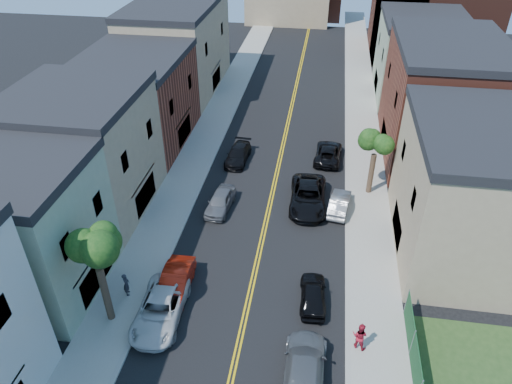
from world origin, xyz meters
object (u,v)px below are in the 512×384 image
at_px(pedestrian_left, 126,284).
at_px(grey_car_left, 220,201).
at_px(grey_car_right, 304,369).
at_px(black_car_right, 313,294).
at_px(silver_car_right, 339,203).
at_px(black_car_left, 238,154).
at_px(red_sedan, 175,284).
at_px(black_suv_lane, 308,197).
at_px(pedestrian_right, 360,336).
at_px(white_pickup, 160,309).
at_px(dark_car_right_far, 328,153).

bearing_deg(pedestrian_left, grey_car_left, -40.22).
bearing_deg(grey_car_right, black_car_right, -91.13).
xyz_separation_m(silver_car_right, pedestrian_left, (-13.12, -11.21, 0.30)).
relative_size(black_car_left, grey_car_right, 0.82).
relative_size(red_sedan, pedestrian_left, 2.90).
bearing_deg(black_car_left, black_suv_lane, -38.63).
distance_m(grey_car_left, pedestrian_right, 15.81).
bearing_deg(grey_car_left, black_car_left, 95.17).
bearing_deg(grey_car_left, pedestrian_left, -105.78).
bearing_deg(grey_car_right, black_suv_lane, -86.41).
bearing_deg(black_car_left, white_pickup, -90.44).
distance_m(red_sedan, black_car_right, 8.68).
xyz_separation_m(grey_car_right, pedestrian_right, (2.90, 2.40, 0.25)).
bearing_deg(pedestrian_right, grey_car_left, -26.42).
distance_m(grey_car_left, black_suv_lane, 6.97).
height_order(red_sedan, silver_car_right, red_sedan).
xyz_separation_m(grey_car_left, dark_car_right_far, (8.19, 9.12, -0.03)).
xyz_separation_m(white_pickup, pedestrian_right, (11.66, -0.39, 0.27)).
bearing_deg(silver_car_right, black_car_left, -26.33).
xyz_separation_m(white_pickup, grey_car_left, (1.16, 11.43, -0.06)).
distance_m(grey_car_left, black_car_left, 7.58).
bearing_deg(red_sedan, white_pickup, -99.07).
bearing_deg(black_car_left, silver_car_right, -31.25).
relative_size(grey_car_right, pedestrian_right, 3.05).
bearing_deg(black_suv_lane, black_car_right, -86.62).
xyz_separation_m(black_car_left, silver_car_right, (9.30, -6.35, 0.01)).
height_order(black_car_right, pedestrian_left, pedestrian_left).
xyz_separation_m(red_sedan, dark_car_right_far, (9.08, 18.41, -0.09)).
bearing_deg(silver_car_right, black_car_right, 89.28).
xyz_separation_m(grey_car_left, silver_car_right, (9.30, 1.24, -0.05)).
height_order(white_pickup, black_car_right, white_pickup).
distance_m(silver_car_right, pedestrian_right, 13.12).
bearing_deg(pedestrian_right, white_pickup, 20.05).
relative_size(red_sedan, silver_car_right, 1.18).
bearing_deg(black_car_left, grey_car_right, -67.73).
height_order(black_car_left, pedestrian_left, pedestrian_left).
bearing_deg(black_suv_lane, red_sedan, -127.43).
distance_m(white_pickup, black_suv_lane, 15.21).
height_order(dark_car_right_far, pedestrian_left, pedestrian_left).
bearing_deg(dark_car_right_far, black_suv_lane, 83.24).
xyz_separation_m(grey_car_right, dark_car_right_far, (0.59, 23.34, -0.11)).
bearing_deg(dark_car_right_far, red_sedan, 67.37).
relative_size(grey_car_left, grey_car_right, 0.77).
height_order(grey_car_right, silver_car_right, grey_car_right).
xyz_separation_m(black_car_left, grey_car_right, (7.60, -21.80, 0.14)).
distance_m(black_suv_lane, pedestrian_left, 15.65).
bearing_deg(black_car_left, pedestrian_left, -99.21).
distance_m(red_sedan, grey_car_left, 9.33).
distance_m(red_sedan, pedestrian_left, 3.01).
bearing_deg(black_car_left, dark_car_right_far, 13.67).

